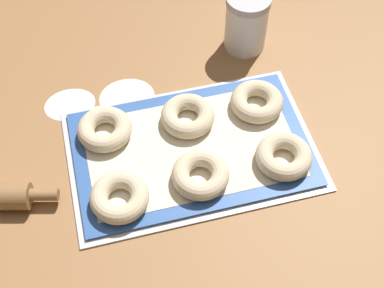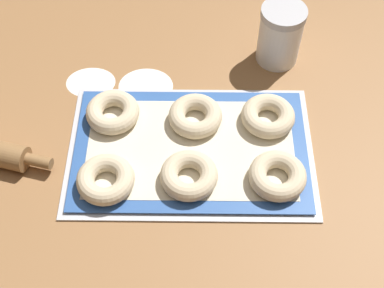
{
  "view_description": "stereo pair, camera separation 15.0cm",
  "coord_description": "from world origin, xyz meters",
  "px_view_note": "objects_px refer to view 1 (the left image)",
  "views": [
    {
      "loc": [
        -0.15,
        -0.56,
        0.85
      ],
      "look_at": [
        -0.01,
        -0.0,
        0.03
      ],
      "focal_mm": 50.0,
      "sensor_mm": 36.0,
      "label": 1
    },
    {
      "loc": [
        -0.0,
        -0.58,
        0.85
      ],
      "look_at": [
        -0.01,
        -0.0,
        0.03
      ],
      "focal_mm": 50.0,
      "sensor_mm": 36.0,
      "label": 2
    }
  ],
  "objects_px": {
    "baking_tray": "(192,151)",
    "bagel_front_center": "(200,175)",
    "bagel_front_right": "(284,156)",
    "bagel_back_left": "(105,129)",
    "bagel_front_left": "(119,197)",
    "bagel_back_right": "(257,102)",
    "flour_canister": "(246,22)",
    "bagel_back_center": "(188,116)"
  },
  "relations": [
    {
      "from": "bagel_front_center",
      "to": "bagel_back_center",
      "type": "height_order",
      "value": "same"
    },
    {
      "from": "bagel_back_center",
      "to": "bagel_back_right",
      "type": "height_order",
      "value": "same"
    },
    {
      "from": "bagel_front_right",
      "to": "baking_tray",
      "type": "bearing_deg",
      "value": 156.39
    },
    {
      "from": "bagel_front_right",
      "to": "bagel_back_center",
      "type": "relative_size",
      "value": 1.0
    },
    {
      "from": "baking_tray",
      "to": "bagel_front_center",
      "type": "height_order",
      "value": "bagel_front_center"
    },
    {
      "from": "baking_tray",
      "to": "bagel_back_right",
      "type": "height_order",
      "value": "bagel_back_right"
    },
    {
      "from": "bagel_back_left",
      "to": "bagel_back_right",
      "type": "bearing_deg",
      "value": -1.27
    },
    {
      "from": "bagel_front_left",
      "to": "bagel_back_left",
      "type": "bearing_deg",
      "value": 90.75
    },
    {
      "from": "bagel_back_left",
      "to": "flour_canister",
      "type": "distance_m",
      "value": 0.39
    },
    {
      "from": "bagel_back_left",
      "to": "bagel_back_center",
      "type": "height_order",
      "value": "same"
    },
    {
      "from": "bagel_back_center",
      "to": "bagel_back_right",
      "type": "distance_m",
      "value": 0.14
    },
    {
      "from": "bagel_front_left",
      "to": "bagel_back_center",
      "type": "relative_size",
      "value": 1.0
    },
    {
      "from": "baking_tray",
      "to": "flour_canister",
      "type": "relative_size",
      "value": 3.52
    },
    {
      "from": "bagel_back_right",
      "to": "bagel_back_center",
      "type": "bearing_deg",
      "value": -179.5
    },
    {
      "from": "bagel_back_left",
      "to": "bagel_front_left",
      "type": "bearing_deg",
      "value": -89.25
    },
    {
      "from": "bagel_front_center",
      "to": "bagel_front_right",
      "type": "relative_size",
      "value": 1.0
    },
    {
      "from": "bagel_front_center",
      "to": "bagel_front_left",
      "type": "bearing_deg",
      "value": -176.22
    },
    {
      "from": "bagel_front_right",
      "to": "bagel_back_left",
      "type": "distance_m",
      "value": 0.34
    },
    {
      "from": "bagel_front_center",
      "to": "bagel_back_right",
      "type": "height_order",
      "value": "same"
    },
    {
      "from": "bagel_front_left",
      "to": "bagel_back_right",
      "type": "distance_m",
      "value": 0.34
    },
    {
      "from": "bagel_back_center",
      "to": "baking_tray",
      "type": "bearing_deg",
      "value": -98.1
    },
    {
      "from": "bagel_front_center",
      "to": "bagel_back_left",
      "type": "distance_m",
      "value": 0.21
    },
    {
      "from": "baking_tray",
      "to": "bagel_back_center",
      "type": "xyz_separation_m",
      "value": [
        0.01,
        0.07,
        0.02
      ]
    },
    {
      "from": "bagel_front_left",
      "to": "bagel_back_center",
      "type": "height_order",
      "value": "same"
    },
    {
      "from": "bagel_back_right",
      "to": "flour_canister",
      "type": "height_order",
      "value": "flour_canister"
    },
    {
      "from": "bagel_front_left",
      "to": "bagel_back_left",
      "type": "distance_m",
      "value": 0.15
    },
    {
      "from": "bagel_back_center",
      "to": "flour_canister",
      "type": "bearing_deg",
      "value": 46.9
    },
    {
      "from": "bagel_front_center",
      "to": "bagel_front_right",
      "type": "xyz_separation_m",
      "value": [
        0.16,
        0.0,
        0.0
      ]
    },
    {
      "from": "flour_canister",
      "to": "bagel_front_left",
      "type": "bearing_deg",
      "value": -135.23
    },
    {
      "from": "bagel_front_left",
      "to": "bagel_front_right",
      "type": "height_order",
      "value": "same"
    },
    {
      "from": "bagel_front_center",
      "to": "flour_canister",
      "type": "xyz_separation_m",
      "value": [
        0.19,
        0.32,
        0.04
      ]
    },
    {
      "from": "baking_tray",
      "to": "bagel_front_center",
      "type": "xyz_separation_m",
      "value": [
        -0.0,
        -0.07,
        0.02
      ]
    },
    {
      "from": "bagel_back_center",
      "to": "flour_canister",
      "type": "xyz_separation_m",
      "value": [
        0.18,
        0.19,
        0.04
      ]
    },
    {
      "from": "bagel_back_center",
      "to": "bagel_back_right",
      "type": "bearing_deg",
      "value": 0.5
    },
    {
      "from": "bagel_front_left",
      "to": "bagel_back_right",
      "type": "relative_size",
      "value": 1.0
    },
    {
      "from": "bagel_back_left",
      "to": "flour_canister",
      "type": "bearing_deg",
      "value": 27.91
    },
    {
      "from": "bagel_front_center",
      "to": "flour_canister",
      "type": "distance_m",
      "value": 0.38
    },
    {
      "from": "baking_tray",
      "to": "bagel_front_left",
      "type": "distance_m",
      "value": 0.17
    },
    {
      "from": "bagel_front_left",
      "to": "bagel_front_right",
      "type": "relative_size",
      "value": 1.0
    },
    {
      "from": "bagel_front_left",
      "to": "bagel_front_center",
      "type": "relative_size",
      "value": 1.0
    },
    {
      "from": "bagel_back_left",
      "to": "bagel_back_right",
      "type": "distance_m",
      "value": 0.3
    },
    {
      "from": "bagel_front_right",
      "to": "bagel_back_right",
      "type": "xyz_separation_m",
      "value": [
        -0.01,
        0.14,
        0.0
      ]
    }
  ]
}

